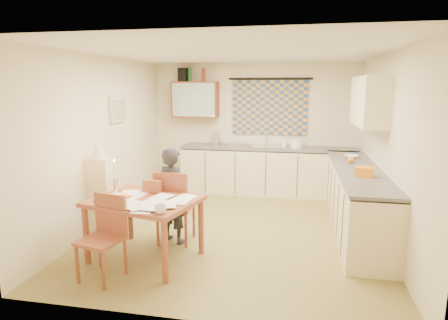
% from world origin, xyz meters
% --- Properties ---
extents(floor, '(4.00, 4.50, 0.02)m').
position_xyz_m(floor, '(0.00, 0.00, -0.01)').
color(floor, olive).
rests_on(floor, ground).
extents(ceiling, '(4.00, 4.50, 0.02)m').
position_xyz_m(ceiling, '(0.00, 0.00, 2.51)').
color(ceiling, white).
rests_on(ceiling, floor).
extents(wall_back, '(4.00, 0.02, 2.50)m').
position_xyz_m(wall_back, '(0.00, 2.26, 1.25)').
color(wall_back, beige).
rests_on(wall_back, floor).
extents(wall_front, '(4.00, 0.02, 2.50)m').
position_xyz_m(wall_front, '(0.00, -2.26, 1.25)').
color(wall_front, beige).
rests_on(wall_front, floor).
extents(wall_left, '(0.02, 4.50, 2.50)m').
position_xyz_m(wall_left, '(-2.01, 0.00, 1.25)').
color(wall_left, beige).
rests_on(wall_left, floor).
extents(wall_right, '(0.02, 4.50, 2.50)m').
position_xyz_m(wall_right, '(2.01, 0.00, 1.25)').
color(wall_right, beige).
rests_on(wall_right, floor).
extents(window_blind, '(1.45, 0.03, 1.05)m').
position_xyz_m(window_blind, '(0.30, 2.22, 1.65)').
color(window_blind, '#2D4C79').
rests_on(window_blind, wall_back).
extents(curtain_rod, '(1.60, 0.04, 0.04)m').
position_xyz_m(curtain_rod, '(0.30, 2.20, 2.20)').
color(curtain_rod, black).
rests_on(curtain_rod, wall_back).
extents(wall_cabinet, '(0.90, 0.34, 0.70)m').
position_xyz_m(wall_cabinet, '(-1.15, 2.08, 1.80)').
color(wall_cabinet, maroon).
rests_on(wall_cabinet, wall_back).
extents(wall_cabinet_glass, '(0.84, 0.02, 0.64)m').
position_xyz_m(wall_cabinet_glass, '(-1.15, 1.91, 1.80)').
color(wall_cabinet_glass, '#99B2A5').
rests_on(wall_cabinet_glass, wall_back).
extents(upper_cabinet_right, '(0.34, 1.30, 0.70)m').
position_xyz_m(upper_cabinet_right, '(1.83, 0.55, 1.85)').
color(upper_cabinet_right, beige).
rests_on(upper_cabinet_right, wall_right).
extents(framed_print, '(0.04, 0.50, 0.40)m').
position_xyz_m(framed_print, '(-1.97, 0.40, 1.70)').
color(framed_print, beige).
rests_on(framed_print, wall_left).
extents(print_canvas, '(0.01, 0.42, 0.32)m').
position_xyz_m(print_canvas, '(-1.95, 0.40, 1.70)').
color(print_canvas, beige).
rests_on(print_canvas, wall_left).
extents(counter_back, '(3.30, 0.62, 0.92)m').
position_xyz_m(counter_back, '(0.29, 1.95, 0.45)').
color(counter_back, beige).
rests_on(counter_back, floor).
extents(counter_right, '(0.62, 2.95, 0.92)m').
position_xyz_m(counter_right, '(1.70, 0.30, 0.45)').
color(counter_right, beige).
rests_on(counter_right, floor).
extents(stove, '(0.57, 0.57, 0.88)m').
position_xyz_m(stove, '(1.70, -0.85, 0.44)').
color(stove, white).
rests_on(stove, floor).
extents(sink, '(0.63, 0.55, 0.10)m').
position_xyz_m(sink, '(0.27, 1.95, 0.88)').
color(sink, silver).
rests_on(sink, counter_back).
extents(tap, '(0.04, 0.04, 0.28)m').
position_xyz_m(tap, '(0.27, 2.13, 1.06)').
color(tap, silver).
rests_on(tap, counter_back).
extents(dish_rack, '(0.42, 0.38, 0.06)m').
position_xyz_m(dish_rack, '(-0.30, 1.95, 0.95)').
color(dish_rack, silver).
rests_on(dish_rack, counter_back).
extents(kettle, '(0.19, 0.19, 0.24)m').
position_xyz_m(kettle, '(-0.72, 1.95, 1.04)').
color(kettle, silver).
rests_on(kettle, counter_back).
extents(mixing_bowl, '(0.28, 0.28, 0.16)m').
position_xyz_m(mixing_bowl, '(0.84, 1.95, 1.00)').
color(mixing_bowl, white).
rests_on(mixing_bowl, counter_back).
extents(soap_bottle, '(0.11, 0.11, 0.17)m').
position_xyz_m(soap_bottle, '(0.61, 2.00, 1.00)').
color(soap_bottle, white).
rests_on(soap_bottle, counter_back).
extents(bowl, '(0.32, 0.32, 0.05)m').
position_xyz_m(bowl, '(1.70, 1.03, 0.95)').
color(bowl, white).
rests_on(bowl, counter_right).
extents(orange_bag, '(0.25, 0.21, 0.12)m').
position_xyz_m(orange_bag, '(1.70, -0.21, 0.98)').
color(orange_bag, orange).
rests_on(orange_bag, counter_right).
extents(fruit_orange, '(0.10, 0.10, 0.10)m').
position_xyz_m(fruit_orange, '(1.65, 0.65, 0.97)').
color(fruit_orange, orange).
rests_on(fruit_orange, counter_right).
extents(speaker, '(0.21, 0.24, 0.26)m').
position_xyz_m(speaker, '(-1.38, 2.08, 2.28)').
color(speaker, black).
rests_on(speaker, wall_cabinet).
extents(bottle_green, '(0.08, 0.08, 0.26)m').
position_xyz_m(bottle_green, '(-1.26, 2.08, 2.28)').
color(bottle_green, '#195926').
rests_on(bottle_green, wall_cabinet).
extents(bottle_brown, '(0.08, 0.08, 0.26)m').
position_xyz_m(bottle_brown, '(-0.99, 2.08, 2.28)').
color(bottle_brown, maroon).
rests_on(bottle_brown, wall_cabinet).
extents(dining_table, '(1.40, 1.19, 0.75)m').
position_xyz_m(dining_table, '(-0.93, -1.15, 0.38)').
color(dining_table, brown).
rests_on(dining_table, floor).
extents(chair_far, '(0.45, 0.45, 0.99)m').
position_xyz_m(chair_far, '(-0.73, -0.60, 0.31)').
color(chair_far, brown).
rests_on(chair_far, floor).
extents(chair_near, '(0.49, 0.49, 0.91)m').
position_xyz_m(chair_near, '(-1.20, -1.69, 0.28)').
color(chair_near, brown).
rests_on(chair_near, floor).
extents(person, '(0.70, 0.65, 1.29)m').
position_xyz_m(person, '(-0.76, -0.61, 0.65)').
color(person, black).
rests_on(person, floor).
extents(shelf_stand, '(0.32, 0.30, 1.10)m').
position_xyz_m(shelf_stand, '(-1.84, -0.49, 0.55)').
color(shelf_stand, beige).
rests_on(shelf_stand, floor).
extents(lampshade, '(0.20, 0.20, 0.22)m').
position_xyz_m(lampshade, '(-1.84, -0.49, 1.21)').
color(lampshade, beige).
rests_on(lampshade, shelf_stand).
extents(letter_rack, '(0.23, 0.14, 0.16)m').
position_xyz_m(letter_rack, '(-0.93, -0.87, 0.83)').
color(letter_rack, brown).
rests_on(letter_rack, dining_table).
extents(mug, '(0.12, 0.12, 0.10)m').
position_xyz_m(mug, '(-0.55, -1.61, 0.80)').
color(mug, white).
rests_on(mug, dining_table).
extents(magazine, '(0.22, 0.29, 0.03)m').
position_xyz_m(magazine, '(-1.44, -1.25, 0.76)').
color(magazine, maroon).
rests_on(magazine, dining_table).
extents(book, '(0.42, 0.43, 0.02)m').
position_xyz_m(book, '(-1.32, -1.12, 0.76)').
color(book, orange).
rests_on(book, dining_table).
extents(orange_box, '(0.12, 0.08, 0.04)m').
position_xyz_m(orange_box, '(-1.29, -1.36, 0.77)').
color(orange_box, orange).
rests_on(orange_box, dining_table).
extents(eyeglasses, '(0.14, 0.07, 0.02)m').
position_xyz_m(eyeglasses, '(-0.84, -1.46, 0.76)').
color(eyeglasses, black).
rests_on(eyeglasses, dining_table).
extents(candle_holder, '(0.06, 0.06, 0.18)m').
position_xyz_m(candle_holder, '(-1.38, -0.97, 0.84)').
color(candle_holder, silver).
rests_on(candle_holder, dining_table).
extents(candle, '(0.03, 0.03, 0.22)m').
position_xyz_m(candle, '(-1.38, -0.98, 1.04)').
color(candle, white).
rests_on(candle, dining_table).
extents(candle_flame, '(0.02, 0.02, 0.02)m').
position_xyz_m(candle_flame, '(-1.38, -0.96, 1.16)').
color(candle_flame, '#FFCC66').
rests_on(candle_flame, dining_table).
extents(papers, '(1.08, 0.87, 0.02)m').
position_xyz_m(papers, '(-0.86, -1.27, 0.76)').
color(papers, white).
rests_on(papers, dining_table).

